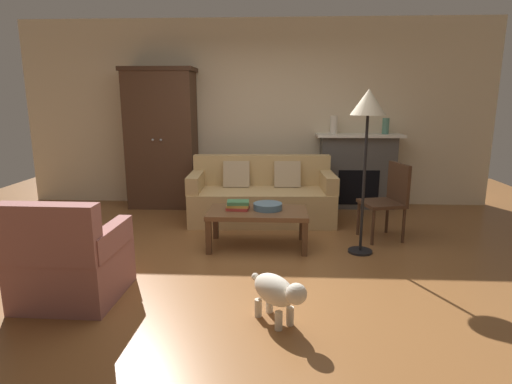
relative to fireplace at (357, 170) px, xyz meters
The scene contains 14 objects.
ground_plane 2.83m from the fireplace, 124.00° to the right, with size 9.60×9.60×0.00m, color brown.
back_wall 1.78m from the fireplace, behind, with size 7.20×0.10×2.80m, color beige.
fireplace is the anchor object (origin of this frame).
armoire 2.99m from the fireplace, behind, with size 1.06×0.57×2.08m.
couch 1.64m from the fireplace, 150.74° to the right, with size 1.95×0.93×0.86m.
coffee_table 2.34m from the fireplace, 127.48° to the right, with size 1.10×0.60×0.42m.
fruit_bowl 2.24m from the fireplace, 125.93° to the right, with size 0.32×0.32×0.07m, color slate.
book_stack 2.47m from the fireplace, 131.75° to the right, with size 0.26×0.19×0.10m.
mantel_vase_cream 0.78m from the fireplace, behind, with size 0.11×0.11×0.27m, color beige.
mantel_vase_jade 0.77m from the fireplace, ahead, with size 0.10×0.10×0.23m, color slate.
armchair_near_left 4.32m from the fireplace, 132.02° to the right, with size 0.79×0.79×0.88m.
side_chair_wooden 1.49m from the fireplace, 86.10° to the right, with size 0.54×0.54×0.90m.
floor_lamp 2.21m from the fireplace, 98.62° to the right, with size 0.36×0.36×1.73m.
dog 3.71m from the fireplace, 108.99° to the right, with size 0.44×0.48×0.39m.
Camera 1 is at (0.34, -4.04, 1.62)m, focal length 29.42 mm.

